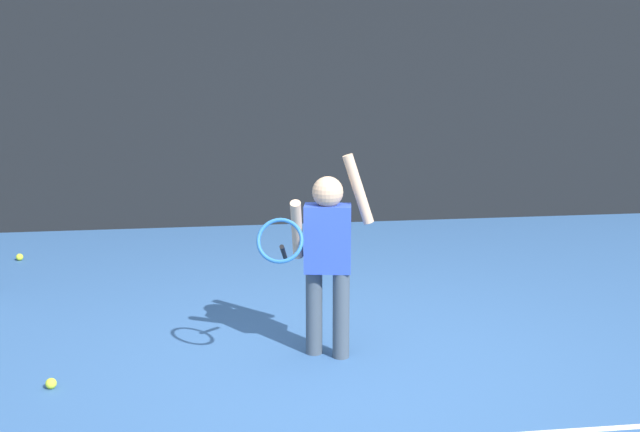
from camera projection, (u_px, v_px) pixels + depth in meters
The scene contains 7 objects.
ground_plane at pixel (338, 373), 5.18m from camera, with size 20.00×20.00×0.00m, color #335B93.
back_fence_windscreen at pixel (278, 48), 8.86m from camera, with size 12.92×0.08×3.89m, color black.
fence_post_2 at pixel (277, 41), 8.90m from camera, with size 0.09×0.09×4.04m, color slate.
fence_post_3 at pixel (555, 40), 9.32m from camera, with size 0.09×0.09×4.04m, color slate.
tennis_player at pixel (326, 250), 5.30m from camera, with size 0.79×0.57×1.35m.
tennis_ball_1 at pixel (51, 383), 4.95m from camera, with size 0.07×0.07×0.07m, color #CCE033.
tennis_ball_7 at pixel (20, 257), 7.76m from camera, with size 0.07×0.07×0.07m, color #CCE033.
Camera 1 is at (-0.76, -4.79, 2.09)m, focal length 46.22 mm.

